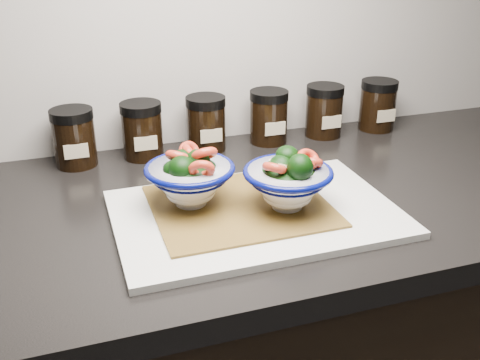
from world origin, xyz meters
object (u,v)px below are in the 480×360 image
object	(u,v)px
spice_jar_c	(206,123)
spice_jar_e	(324,111)
spice_jar_a	(74,138)
spice_jar_f	(378,105)
bowl_left	(190,177)
cutting_board	(255,214)
bowl_right	(288,180)
spice_jar_b	(142,130)
spice_jar_d	(269,117)

from	to	relation	value
spice_jar_c	spice_jar_e	size ratio (longest dim) A/B	1.00
spice_jar_a	spice_jar_e	size ratio (longest dim) A/B	1.00
spice_jar_c	spice_jar_f	size ratio (longest dim) A/B	1.00
bowl_left	spice_jar_c	distance (m)	0.28
spice_jar_c	bowl_left	bearing A→B (deg)	-110.70
bowl_left	cutting_board	bearing A→B (deg)	-27.86
bowl_right	spice_jar_b	world-z (taller)	bowl_right
spice_jar_a	spice_jar_b	bearing A→B (deg)	0.00
cutting_board	spice_jar_d	bearing A→B (deg)	65.43
bowl_right	spice_jar_c	distance (m)	0.33
spice_jar_b	spice_jar_d	world-z (taller)	same
spice_jar_e	spice_jar_d	bearing A→B (deg)	180.00
bowl_left	spice_jar_a	size ratio (longest dim) A/B	1.29
bowl_right	spice_jar_b	xyz separation A→B (m)	(-0.18, 0.32, -0.01)
bowl_left	spice_jar_c	xyz separation A→B (m)	(0.10, 0.26, -0.01)
spice_jar_c	spice_jar_f	distance (m)	0.40
spice_jar_e	spice_jar_f	bearing A→B (deg)	0.00
bowl_right	spice_jar_c	size ratio (longest dim) A/B	1.27
bowl_left	spice_jar_c	bearing A→B (deg)	69.30
spice_jar_b	bowl_right	bearing A→B (deg)	-61.32
spice_jar_a	spice_jar_f	bearing A→B (deg)	0.00
spice_jar_d	spice_jar_f	size ratio (longest dim) A/B	1.00
bowl_left	spice_jar_b	xyz separation A→B (m)	(-0.03, 0.26, -0.01)
spice_jar_e	spice_jar_f	distance (m)	0.13
cutting_board	spice_jar_b	xyz separation A→B (m)	(-0.13, 0.31, 0.05)
spice_jar_a	spice_jar_f	size ratio (longest dim) A/B	1.00
spice_jar_f	spice_jar_d	bearing A→B (deg)	180.00
spice_jar_a	spice_jar_f	distance (m)	0.67
bowl_left	spice_jar_a	xyz separation A→B (m)	(-0.16, 0.26, -0.01)
spice_jar_b	spice_jar_e	world-z (taller)	same
spice_jar_a	spice_jar_c	size ratio (longest dim) A/B	1.00
bowl_right	cutting_board	bearing A→B (deg)	168.43
spice_jar_a	spice_jar_e	world-z (taller)	same
bowl_left	spice_jar_b	distance (m)	0.27
spice_jar_b	spice_jar_c	distance (m)	0.13
cutting_board	spice_jar_e	size ratio (longest dim) A/B	3.98
spice_jar_d	spice_jar_f	bearing A→B (deg)	0.00
bowl_left	spice_jar_f	distance (m)	0.57
spice_jar_c	cutting_board	bearing A→B (deg)	-90.98
bowl_right	spice_jar_f	distance (m)	0.48
bowl_left	bowl_right	world-z (taller)	bowl_left
bowl_right	spice_jar_d	xyz separation A→B (m)	(0.09, 0.32, -0.01)
cutting_board	bowl_left	world-z (taller)	bowl_left
bowl_right	spice_jar_f	world-z (taller)	bowl_right
cutting_board	spice_jar_c	size ratio (longest dim) A/B	3.98
bowl_right	spice_jar_a	size ratio (longest dim) A/B	1.27
cutting_board	spice_jar_a	xyz separation A→B (m)	(-0.26, 0.31, 0.05)
cutting_board	spice_jar_d	xyz separation A→B (m)	(0.14, 0.31, 0.05)
spice_jar_f	bowl_left	bearing A→B (deg)	-152.31
bowl_left	spice_jar_b	world-z (taller)	bowl_left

